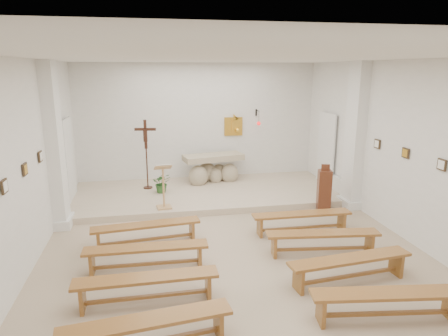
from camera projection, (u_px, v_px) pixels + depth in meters
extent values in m
cube|color=#CBAF93|center=(234.00, 253.00, 7.38)|extent=(7.00, 10.00, 0.00)
cube|color=white|center=(20.00, 171.00, 6.32)|extent=(0.02, 10.00, 3.50)
cube|color=white|center=(413.00, 154.00, 7.60)|extent=(0.02, 10.00, 3.50)
cube|color=white|center=(198.00, 124.00, 11.72)|extent=(7.00, 0.02, 3.50)
cube|color=silver|center=(235.00, 58.00, 6.54)|extent=(7.00, 10.00, 0.02)
cube|color=beige|center=(206.00, 193.00, 10.70)|extent=(6.98, 3.00, 0.15)
cube|color=white|center=(55.00, 147.00, 8.25)|extent=(0.26, 0.55, 3.50)
cube|color=white|center=(355.00, 137.00, 9.48)|extent=(0.26, 0.55, 3.50)
cube|color=gold|center=(233.00, 126.00, 11.91)|extent=(0.55, 0.04, 0.55)
cube|color=black|center=(256.00, 112.00, 11.95)|extent=(0.04, 0.02, 0.20)
cylinder|color=black|center=(258.00, 111.00, 11.79)|extent=(0.02, 0.30, 0.02)
cylinder|color=black|center=(259.00, 117.00, 11.68)|extent=(0.01, 0.01, 0.34)
sphere|color=red|center=(259.00, 123.00, 11.73)|extent=(0.11, 0.11, 0.11)
cube|color=#382818|center=(4.00, 186.00, 5.57)|extent=(0.03, 0.20, 0.20)
cube|color=#382818|center=(25.00, 169.00, 6.53)|extent=(0.03, 0.20, 0.20)
cube|color=#382818|center=(40.00, 157.00, 7.48)|extent=(0.03, 0.20, 0.20)
cube|color=#382818|center=(442.00, 165.00, 6.84)|extent=(0.03, 0.20, 0.20)
cube|color=#382818|center=(406.00, 153.00, 7.79)|extent=(0.03, 0.20, 0.20)
cube|color=#382818|center=(377.00, 144.00, 8.75)|extent=(0.03, 0.20, 0.20)
cube|color=silver|center=(65.00, 204.00, 9.27)|extent=(0.10, 0.85, 0.52)
cube|color=silver|center=(339.00, 188.00, 10.52)|extent=(0.10, 0.85, 0.52)
ellipsoid|color=tan|center=(198.00, 176.00, 11.21)|extent=(0.55, 0.47, 0.62)
ellipsoid|color=tan|center=(229.00, 174.00, 11.58)|extent=(0.51, 0.43, 0.58)
ellipsoid|color=tan|center=(207.00, 172.00, 11.61)|extent=(0.58, 0.50, 0.55)
ellipsoid|color=tan|center=(219.00, 173.00, 11.72)|extent=(0.47, 0.40, 0.51)
ellipsoid|color=tan|center=(215.00, 176.00, 11.50)|extent=(0.40, 0.34, 0.47)
cube|color=tan|center=(213.00, 157.00, 11.40)|extent=(1.78, 0.95, 0.16)
cube|color=tan|center=(164.00, 207.00, 9.35)|extent=(0.36, 0.36, 0.04)
cylinder|color=tan|center=(164.00, 189.00, 9.24)|extent=(0.05, 0.05, 0.93)
cube|color=tan|center=(163.00, 167.00, 9.10)|extent=(0.42, 0.32, 0.15)
cube|color=white|center=(163.00, 166.00, 9.06)|extent=(0.36, 0.26, 0.12)
cylinder|color=#3A1B12|center=(148.00, 188.00, 10.91)|extent=(0.25, 0.25, 0.03)
cylinder|color=#3A1B12|center=(147.00, 168.00, 10.78)|extent=(0.04, 0.04, 1.13)
cube|color=#3A1B12|center=(145.00, 134.00, 10.55)|extent=(0.08, 0.06, 0.77)
cube|color=#3A1B12|center=(145.00, 129.00, 10.52)|extent=(0.56, 0.15, 0.07)
cube|color=#3A1B12|center=(145.00, 136.00, 10.53)|extent=(0.11, 0.06, 0.33)
imported|color=#295622|center=(162.00, 183.00, 10.47)|extent=(0.49, 0.43, 0.52)
cube|color=#582919|center=(324.00, 190.00, 9.56)|extent=(0.37, 0.37, 0.98)
cube|color=#582919|center=(326.00, 168.00, 9.42)|extent=(0.20, 0.09, 0.16)
cube|color=olive|center=(146.00, 225.00, 7.64)|extent=(2.08, 0.54, 0.05)
cube|color=olive|center=(98.00, 241.00, 7.44)|extent=(0.09, 0.30, 0.39)
cube|color=olive|center=(192.00, 230.00, 7.94)|extent=(0.09, 0.30, 0.39)
cube|color=olive|center=(147.00, 239.00, 7.71)|extent=(1.73, 0.23, 0.05)
cube|color=olive|center=(302.00, 214.00, 8.22)|extent=(2.07, 0.37, 0.05)
cube|color=olive|center=(260.00, 227.00, 8.12)|extent=(0.06, 0.30, 0.39)
cube|color=olive|center=(342.00, 221.00, 8.41)|extent=(0.06, 0.30, 0.39)
cube|color=olive|center=(301.00, 228.00, 8.29)|extent=(1.73, 0.09, 0.05)
cube|color=olive|center=(146.00, 248.00, 6.67)|extent=(2.07, 0.38, 0.05)
cube|color=olive|center=(92.00, 263.00, 6.58)|extent=(0.06, 0.30, 0.39)
cube|color=olive|center=(199.00, 255.00, 6.86)|extent=(0.06, 0.30, 0.39)
cube|color=olive|center=(147.00, 264.00, 6.74)|extent=(1.73, 0.10, 0.05)
cube|color=olive|center=(323.00, 233.00, 7.25)|extent=(2.09, 0.58, 0.05)
cube|color=olive|center=(274.00, 246.00, 7.24)|extent=(0.09, 0.30, 0.39)
cube|color=olive|center=(369.00, 243.00, 7.35)|extent=(0.09, 0.30, 0.39)
cube|color=olive|center=(322.00, 249.00, 7.32)|extent=(1.73, 0.27, 0.05)
cube|color=olive|center=(146.00, 278.00, 5.70)|extent=(2.06, 0.34, 0.05)
cube|color=olive|center=(82.00, 298.00, 5.58)|extent=(0.06, 0.30, 0.39)
cube|color=olive|center=(208.00, 285.00, 5.92)|extent=(0.06, 0.30, 0.39)
cube|color=olive|center=(147.00, 297.00, 5.77)|extent=(1.73, 0.07, 0.05)
cube|color=olive|center=(350.00, 259.00, 6.27)|extent=(2.08, 0.54, 0.05)
cube|color=olive|center=(298.00, 279.00, 6.08)|extent=(0.09, 0.30, 0.39)
cube|color=olive|center=(396.00, 264.00, 6.57)|extent=(0.09, 0.30, 0.39)
cube|color=olive|center=(349.00, 276.00, 6.35)|extent=(1.73, 0.23, 0.05)
cube|color=olive|center=(147.00, 321.00, 4.73)|extent=(2.09, 0.57, 0.05)
cube|color=olive|center=(218.00, 323.00, 5.04)|extent=(0.09, 0.30, 0.39)
cube|color=olive|center=(388.00, 294.00, 5.30)|extent=(2.09, 0.61, 0.05)
cube|color=olive|center=(321.00, 310.00, 5.31)|extent=(0.10, 0.30, 0.39)
cube|color=olive|center=(386.00, 313.00, 5.38)|extent=(1.73, 0.29, 0.05)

